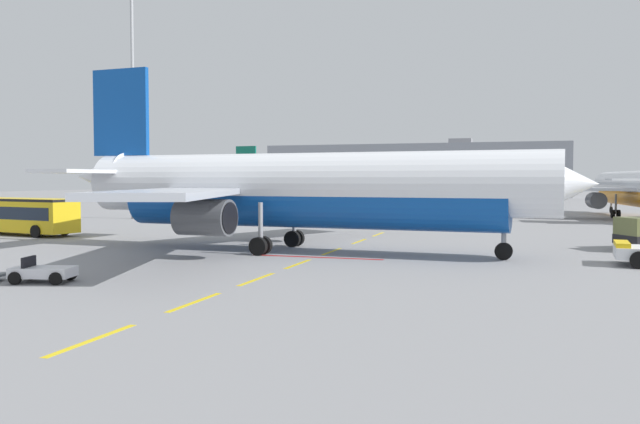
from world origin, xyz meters
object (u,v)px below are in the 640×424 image
(apron_shuttle_bus, at_px, (16,213))
(airliner_far_center, at_px, (635,188))
(airliner_mid_left, at_px, (308,189))
(apron_light_mast_near, at_px, (133,75))
(airliner_foreground, at_px, (299,189))

(apron_shuttle_bus, bearing_deg, airliner_far_center, 38.38)
(airliner_mid_left, height_order, airliner_far_center, airliner_far_center)
(airliner_far_center, height_order, apron_light_mast_near, apron_light_mast_near)
(airliner_foreground, bearing_deg, airliner_mid_left, 108.06)
(airliner_mid_left, bearing_deg, apron_light_mast_near, -112.78)
(airliner_foreground, bearing_deg, apron_light_mast_near, 137.97)
(airliner_mid_left, xyz_separation_m, airliner_far_center, (43.61, -8.24, 0.38))
(airliner_mid_left, distance_m, apron_shuttle_bus, 50.40)
(airliner_mid_left, bearing_deg, airliner_foreground, -71.94)
(airliner_foreground, xyz_separation_m, apron_shuttle_bus, (-26.43, 4.87, -2.20))
(apron_shuttle_bus, relative_size, apron_light_mast_near, 0.46)
(airliner_mid_left, height_order, apron_light_mast_near, apron_light_mast_near)
(airliner_foreground, bearing_deg, airliner_far_center, 60.81)
(airliner_foreground, relative_size, airliner_far_center, 1.12)
(airliner_far_center, height_order, apron_shuttle_bus, airliner_far_center)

